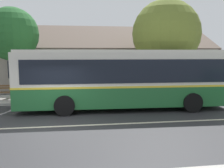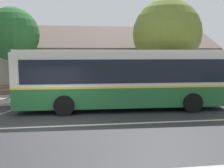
# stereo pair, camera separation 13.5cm
# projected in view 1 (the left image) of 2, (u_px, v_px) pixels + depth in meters

# --- Properties ---
(ground_plane) EXTENTS (300.00, 300.00, 0.00)m
(ground_plane) POSITION_uv_depth(u_px,v_px,m) (53.00, 127.00, 10.32)
(ground_plane) COLOR #2D2D30
(sidewalk_far) EXTENTS (60.00, 3.00, 0.15)m
(sidewalk_far) POSITION_uv_depth(u_px,v_px,m) (61.00, 98.00, 16.20)
(sidewalk_far) COLOR #ADAAA3
(sidewalk_far) RESTS_ON ground
(lane_divider_stripe) EXTENTS (60.00, 0.16, 0.01)m
(lane_divider_stripe) POSITION_uv_depth(u_px,v_px,m) (53.00, 127.00, 10.32)
(lane_divider_stripe) COLOR beige
(lane_divider_stripe) RESTS_ON ground
(community_building) EXTENTS (26.22, 9.61, 6.51)m
(community_building) POSITION_uv_depth(u_px,v_px,m) (61.00, 66.00, 23.28)
(community_building) COLOR gray
(community_building) RESTS_ON ground
(transit_bus) EXTENTS (11.23, 3.01, 3.19)m
(transit_bus) POSITION_uv_depth(u_px,v_px,m) (123.00, 77.00, 13.45)
(transit_bus) COLOR #236633
(transit_bus) RESTS_ON ground
(bench_by_building) EXTENTS (1.59, 0.51, 0.94)m
(bench_by_building) POSITION_uv_depth(u_px,v_px,m) (7.00, 93.00, 15.42)
(bench_by_building) COLOR brown
(bench_by_building) RESTS_ON sidewalk_far
(street_tree_primary) EXTENTS (4.79, 4.79, 6.76)m
(street_tree_primary) POSITION_uv_depth(u_px,v_px,m) (166.00, 37.00, 17.74)
(street_tree_primary) COLOR #4C3828
(street_tree_primary) RESTS_ON ground
(street_tree_secondary) EXTENTS (3.41, 3.41, 5.92)m
(street_tree_secondary) POSITION_uv_depth(u_px,v_px,m) (10.00, 36.00, 15.99)
(street_tree_secondary) COLOR #4C3828
(street_tree_secondary) RESTS_ON ground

